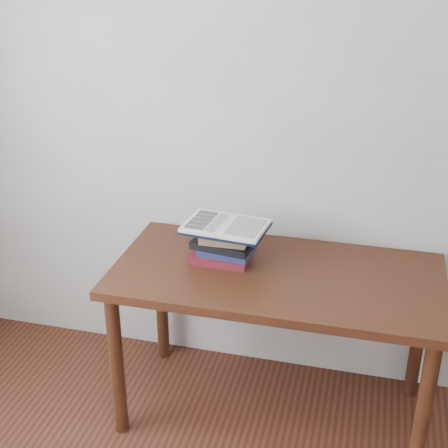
# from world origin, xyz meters

# --- Properties ---
(room_shell) EXTENTS (3.54, 3.54, 2.62)m
(room_shell) POSITION_xyz_m (-0.08, 0.01, 1.63)
(room_shell) COLOR silver
(room_shell) RESTS_ON ground
(desk) EXTENTS (1.36, 0.68, 0.73)m
(desk) POSITION_xyz_m (-0.02, 1.38, 0.63)
(desk) COLOR #412110
(desk) RESTS_ON ground
(book_stack) EXTENTS (0.28, 0.21, 0.15)m
(book_stack) POSITION_xyz_m (-0.26, 1.43, 0.80)
(book_stack) COLOR maroon
(book_stack) RESTS_ON desk
(open_book) EXTENTS (0.36, 0.27, 0.03)m
(open_book) POSITION_xyz_m (-0.25, 1.42, 0.89)
(open_book) COLOR black
(open_book) RESTS_ON book_stack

